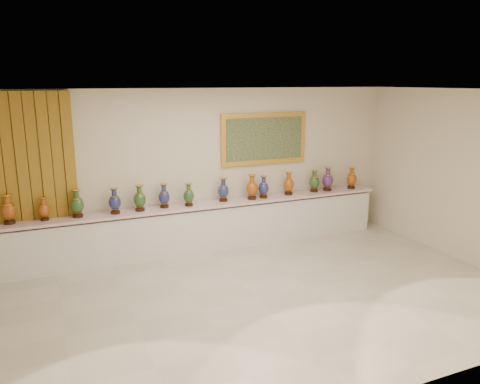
# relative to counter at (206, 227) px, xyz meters

# --- Properties ---
(ground) EXTENTS (8.00, 8.00, 0.00)m
(ground) POSITION_rel_counter_xyz_m (0.00, -2.27, -0.44)
(ground) COLOR beige
(ground) RESTS_ON ground
(room) EXTENTS (8.00, 8.00, 8.00)m
(room) POSITION_rel_counter_xyz_m (-2.34, 0.17, 1.15)
(room) COLOR beige
(room) RESTS_ON ground
(counter) EXTENTS (7.28, 0.48, 0.90)m
(counter) POSITION_rel_counter_xyz_m (0.00, 0.00, 0.00)
(counter) COLOR white
(counter) RESTS_ON ground
(vase_0) EXTENTS (0.26, 0.26, 0.48)m
(vase_0) POSITION_rel_counter_xyz_m (-3.30, 0.02, 0.68)
(vase_0) COLOR black
(vase_0) RESTS_ON counter
(vase_1) EXTENTS (0.19, 0.19, 0.39)m
(vase_1) POSITION_rel_counter_xyz_m (-2.78, 0.01, 0.64)
(vase_1) COLOR black
(vase_1) RESTS_ON counter
(vase_2) EXTENTS (0.26, 0.26, 0.48)m
(vase_2) POSITION_rel_counter_xyz_m (-2.26, -0.01, 0.68)
(vase_2) COLOR black
(vase_2) RESTS_ON counter
(vase_3) EXTENTS (0.23, 0.23, 0.45)m
(vase_3) POSITION_rel_counter_xyz_m (-1.65, -0.04, 0.67)
(vase_3) COLOR black
(vase_3) RESTS_ON counter
(vase_4) EXTENTS (0.24, 0.24, 0.46)m
(vase_4) POSITION_rel_counter_xyz_m (-1.22, -0.03, 0.67)
(vase_4) COLOR black
(vase_4) RESTS_ON counter
(vase_5) EXTENTS (0.27, 0.27, 0.44)m
(vase_5) POSITION_rel_counter_xyz_m (-0.78, 0.01, 0.66)
(vase_5) COLOR black
(vase_5) RESTS_ON counter
(vase_6) EXTENTS (0.21, 0.21, 0.42)m
(vase_6) POSITION_rel_counter_xyz_m (-0.34, -0.05, 0.65)
(vase_6) COLOR black
(vase_6) RESTS_ON counter
(vase_7) EXTENTS (0.26, 0.26, 0.45)m
(vase_7) POSITION_rel_counter_xyz_m (0.37, 0.02, 0.67)
(vase_7) COLOR black
(vase_7) RESTS_ON counter
(vase_8) EXTENTS (0.24, 0.24, 0.48)m
(vase_8) POSITION_rel_counter_xyz_m (0.93, -0.05, 0.68)
(vase_8) COLOR black
(vase_8) RESTS_ON counter
(vase_9) EXTENTS (0.25, 0.25, 0.44)m
(vase_9) POSITION_rel_counter_xyz_m (1.18, -0.05, 0.66)
(vase_9) COLOR black
(vase_9) RESTS_ON counter
(vase_10) EXTENTS (0.25, 0.25, 0.46)m
(vase_10) POSITION_rel_counter_xyz_m (1.76, 0.00, 0.67)
(vase_10) COLOR black
(vase_10) RESTS_ON counter
(vase_11) EXTENTS (0.22, 0.22, 0.46)m
(vase_11) POSITION_rel_counter_xyz_m (2.37, 0.01, 0.67)
(vase_11) COLOR black
(vase_11) RESTS_ON counter
(vase_12) EXTENTS (0.29, 0.29, 0.49)m
(vase_12) POSITION_rel_counter_xyz_m (2.68, -0.01, 0.68)
(vase_12) COLOR black
(vase_12) RESTS_ON counter
(vase_13) EXTENTS (0.27, 0.27, 0.46)m
(vase_13) POSITION_rel_counter_xyz_m (3.25, -0.04, 0.67)
(vase_13) COLOR black
(vase_13) RESTS_ON counter
(label_card) EXTENTS (0.10, 0.06, 0.00)m
(label_card) POSITION_rel_counter_xyz_m (-1.14, -0.14, 0.47)
(label_card) COLOR white
(label_card) RESTS_ON counter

